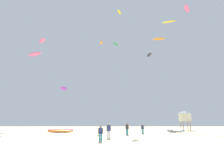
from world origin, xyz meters
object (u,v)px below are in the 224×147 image
(kite_aloft_1, at_px, (42,41))
(kite_aloft_0, at_px, (149,55))
(person_foreground, at_px, (101,132))
(person_midground, at_px, (127,128))
(lifeguard_tower, at_px, (185,116))
(person_left, at_px, (109,130))
(kite_aloft_6, at_px, (159,39))
(kite_aloft_8, at_px, (187,9))
(kite_aloft_5, at_px, (101,43))
(kite_grounded_near, at_px, (60,131))
(person_right, at_px, (143,128))
(kite_grounded_mid, at_px, (175,131))
(kite_aloft_2, at_px, (64,88))
(kite_aloft_3, at_px, (35,54))
(kite_aloft_4, at_px, (169,22))
(kite_aloft_9, at_px, (116,44))
(kite_aloft_7, at_px, (119,12))

(kite_aloft_1, bearing_deg, kite_aloft_0, 19.05)
(person_foreground, distance_m, person_midground, 9.70)
(lifeguard_tower, distance_m, kite_aloft_1, 35.50)
(person_midground, relative_size, person_left, 0.99)
(kite_aloft_6, relative_size, kite_aloft_8, 0.87)
(kite_aloft_5, bearing_deg, kite_grounded_near, -138.89)
(person_right, height_order, kite_aloft_0, kite_aloft_0)
(kite_grounded_mid, xyz_separation_m, kite_aloft_5, (-13.91, 4.79, 19.19))
(kite_aloft_5, bearing_deg, kite_grounded_mid, -18.98)
(kite_aloft_0, distance_m, kite_aloft_8, 15.05)
(kite_aloft_0, distance_m, kite_aloft_2, 24.14)
(person_midground, relative_size, kite_grounded_near, 0.36)
(person_midground, height_order, kite_aloft_6, kite_aloft_6)
(kite_aloft_0, bearing_deg, kite_aloft_1, -160.95)
(kite_aloft_3, bearing_deg, person_left, -50.17)
(person_right, height_order, kite_aloft_1, kite_aloft_1)
(kite_aloft_0, height_order, kite_aloft_4, kite_aloft_4)
(person_midground, relative_size, lifeguard_tower, 0.41)
(person_left, distance_m, kite_aloft_9, 40.21)
(person_left, relative_size, kite_aloft_6, 0.57)
(kite_aloft_3, distance_m, kite_aloft_4, 34.55)
(kite_aloft_2, xyz_separation_m, kite_aloft_5, (9.62, -6.58, 9.52))
(kite_aloft_4, height_order, kite_aloft_9, kite_aloft_4)
(person_midground, bearing_deg, kite_aloft_3, -92.75)
(kite_aloft_7, relative_size, kite_aloft_9, 0.66)
(kite_aloft_2, distance_m, kite_aloft_8, 33.90)
(kite_aloft_3, xyz_separation_m, kite_aloft_5, (16.64, -3.92, 1.40))
(person_left, bearing_deg, kite_aloft_3, -158.95)
(kite_aloft_2, bearing_deg, kite_aloft_0, 3.34)
(person_foreground, relative_size, kite_grounded_mid, 0.45)
(kite_grounded_near, distance_m, kite_aloft_4, 36.13)
(person_left, height_order, person_right, person_left)
(kite_aloft_1, xyz_separation_m, kite_aloft_7, (17.28, -1.31, 6.39))
(person_foreground, relative_size, kite_aloft_8, 0.45)
(kite_grounded_near, height_order, kite_aloft_4, kite_aloft_4)
(kite_grounded_mid, bearing_deg, kite_aloft_0, 96.14)
(kite_aloft_5, bearing_deg, kite_aloft_8, -14.16)
(kite_grounded_mid, relative_size, lifeguard_tower, 0.83)
(kite_grounded_mid, distance_m, kite_aloft_4, 27.37)
(kite_aloft_3, bearing_deg, lifeguard_tower, -4.11)
(person_foreground, xyz_separation_m, kite_aloft_4, (15.65, 24.31, 25.43))
(person_left, xyz_separation_m, lifeguard_tower, (16.22, 19.80, 2.04))
(lifeguard_tower, xyz_separation_m, kite_aloft_1, (-31.40, -2.45, 16.38))
(person_midground, distance_m, person_left, 6.50)
(kite_grounded_mid, distance_m, kite_aloft_9, 32.62)
(kite_aloft_1, relative_size, kite_aloft_4, 0.82)
(kite_aloft_8, height_order, kite_aloft_9, kite_aloft_8)
(kite_aloft_2, relative_size, kite_aloft_6, 1.42)
(person_foreground, relative_size, kite_aloft_2, 0.36)
(kite_aloft_5, bearing_deg, kite_aloft_6, 12.68)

